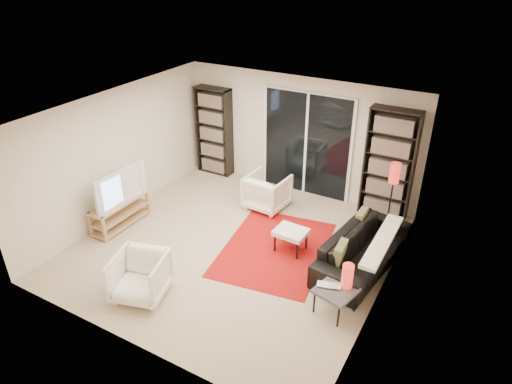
{
  "coord_description": "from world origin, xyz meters",
  "views": [
    {
      "loc": [
        3.48,
        -5.45,
        4.58
      ],
      "look_at": [
        0.25,
        0.3,
        1.0
      ],
      "focal_mm": 32.0,
      "sensor_mm": 36.0,
      "label": 1
    }
  ],
  "objects_px": {
    "armchair_back": "(267,191)",
    "armchair_front": "(140,276)",
    "ottoman": "(291,233)",
    "bookshelf_right": "(389,165)",
    "side_table": "(336,292)",
    "bookshelf_left": "(214,131)",
    "tv_stand": "(120,212)",
    "sofa": "(364,249)",
    "floor_lamp": "(394,180)"
  },
  "relations": [
    {
      "from": "tv_stand",
      "to": "ottoman",
      "type": "bearing_deg",
      "value": 14.73
    },
    {
      "from": "bookshelf_left",
      "to": "floor_lamp",
      "type": "height_order",
      "value": "bookshelf_left"
    },
    {
      "from": "bookshelf_left",
      "to": "side_table",
      "type": "distance_m",
      "value": 5.03
    },
    {
      "from": "armchair_back",
      "to": "tv_stand",
      "type": "bearing_deg",
      "value": 47.02
    },
    {
      "from": "floor_lamp",
      "to": "bookshelf_right",
      "type": "bearing_deg",
      "value": 113.84
    },
    {
      "from": "ottoman",
      "to": "floor_lamp",
      "type": "bearing_deg",
      "value": 49.29
    },
    {
      "from": "ottoman",
      "to": "floor_lamp",
      "type": "height_order",
      "value": "floor_lamp"
    },
    {
      "from": "tv_stand",
      "to": "bookshelf_right",
      "type": "bearing_deg",
      "value": 33.89
    },
    {
      "from": "ottoman",
      "to": "side_table",
      "type": "relative_size",
      "value": 0.88
    },
    {
      "from": "bookshelf_right",
      "to": "sofa",
      "type": "relative_size",
      "value": 1.0
    },
    {
      "from": "floor_lamp",
      "to": "side_table",
      "type": "bearing_deg",
      "value": -91.54
    },
    {
      "from": "armchair_front",
      "to": "side_table",
      "type": "relative_size",
      "value": 1.22
    },
    {
      "from": "side_table",
      "to": "armchair_front",
      "type": "bearing_deg",
      "value": -157.92
    },
    {
      "from": "bookshelf_right",
      "to": "side_table",
      "type": "relative_size",
      "value": 3.4
    },
    {
      "from": "bookshelf_right",
      "to": "side_table",
      "type": "xyz_separation_m",
      "value": [
        0.15,
        -2.99,
        -0.69
      ]
    },
    {
      "from": "armchair_back",
      "to": "armchair_front",
      "type": "height_order",
      "value": "armchair_back"
    },
    {
      "from": "bookshelf_right",
      "to": "floor_lamp",
      "type": "distance_m",
      "value": 0.55
    },
    {
      "from": "bookshelf_left",
      "to": "tv_stand",
      "type": "relative_size",
      "value": 1.62
    },
    {
      "from": "armchair_front",
      "to": "armchair_back",
      "type": "bearing_deg",
      "value": 66.75
    },
    {
      "from": "floor_lamp",
      "to": "ottoman",
      "type": "bearing_deg",
      "value": -130.71
    },
    {
      "from": "sofa",
      "to": "bookshelf_right",
      "type": "bearing_deg",
      "value": 12.93
    },
    {
      "from": "bookshelf_right",
      "to": "side_table",
      "type": "height_order",
      "value": "bookshelf_right"
    },
    {
      "from": "side_table",
      "to": "floor_lamp",
      "type": "xyz_separation_m",
      "value": [
        0.07,
        2.49,
        0.64
      ]
    },
    {
      "from": "armchair_front",
      "to": "bookshelf_right",
      "type": "bearing_deg",
      "value": 42.54
    },
    {
      "from": "bookshelf_left",
      "to": "tv_stand",
      "type": "xyz_separation_m",
      "value": [
        -0.25,
        -2.75,
        -0.71
      ]
    },
    {
      "from": "tv_stand",
      "to": "floor_lamp",
      "type": "bearing_deg",
      "value": 27.59
    },
    {
      "from": "armchair_front",
      "to": "ottoman",
      "type": "height_order",
      "value": "armchair_front"
    },
    {
      "from": "armchair_front",
      "to": "tv_stand",
      "type": "bearing_deg",
      "value": 125.68
    },
    {
      "from": "bookshelf_left",
      "to": "side_table",
      "type": "relative_size",
      "value": 3.16
    },
    {
      "from": "side_table",
      "to": "floor_lamp",
      "type": "height_order",
      "value": "floor_lamp"
    },
    {
      "from": "tv_stand",
      "to": "side_table",
      "type": "relative_size",
      "value": 1.95
    },
    {
      "from": "bookshelf_left",
      "to": "side_table",
      "type": "height_order",
      "value": "bookshelf_left"
    },
    {
      "from": "floor_lamp",
      "to": "bookshelf_left",
      "type": "bearing_deg",
      "value": 173.03
    },
    {
      "from": "armchair_back",
      "to": "sofa",
      "type": "bearing_deg",
      "value": 162.18
    },
    {
      "from": "sofa",
      "to": "ottoman",
      "type": "height_order",
      "value": "sofa"
    },
    {
      "from": "side_table",
      "to": "bookshelf_left",
      "type": "bearing_deg",
      "value": 143.26
    },
    {
      "from": "bookshelf_left",
      "to": "floor_lamp",
      "type": "xyz_separation_m",
      "value": [
        4.07,
        -0.5,
        0.02
      ]
    },
    {
      "from": "side_table",
      "to": "bookshelf_right",
      "type": "bearing_deg",
      "value": 92.93
    },
    {
      "from": "bookshelf_left",
      "to": "sofa",
      "type": "distance_m",
      "value": 4.43
    },
    {
      "from": "ottoman",
      "to": "bookshelf_right",
      "type": "bearing_deg",
      "value": 62.17
    },
    {
      "from": "bookshelf_left",
      "to": "armchair_back",
      "type": "height_order",
      "value": "bookshelf_left"
    },
    {
      "from": "tv_stand",
      "to": "sofa",
      "type": "height_order",
      "value": "sofa"
    },
    {
      "from": "armchair_front",
      "to": "ottoman",
      "type": "distance_m",
      "value": 2.54
    },
    {
      "from": "tv_stand",
      "to": "ottoman",
      "type": "height_order",
      "value": "tv_stand"
    },
    {
      "from": "bookshelf_left",
      "to": "ottoman",
      "type": "distance_m",
      "value": 3.49
    },
    {
      "from": "tv_stand",
      "to": "sofa",
      "type": "xyz_separation_m",
      "value": [
        4.26,
        1.0,
        0.04
      ]
    },
    {
      "from": "side_table",
      "to": "armchair_back",
      "type": "bearing_deg",
      "value": 136.08
    },
    {
      "from": "bookshelf_left",
      "to": "bookshelf_right",
      "type": "xyz_separation_m",
      "value": [
        3.85,
        -0.0,
        0.07
      ]
    },
    {
      "from": "bookshelf_right",
      "to": "ottoman",
      "type": "distance_m",
      "value": 2.31
    },
    {
      "from": "bookshelf_right",
      "to": "armchair_back",
      "type": "distance_m",
      "value": 2.34
    }
  ]
}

